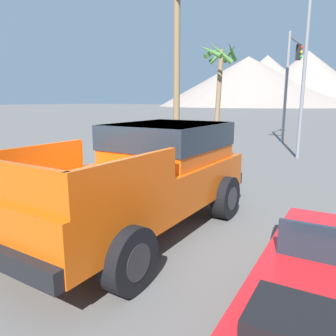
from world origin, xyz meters
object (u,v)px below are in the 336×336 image
at_px(traffic_light_main, 292,69).
at_px(street_lamp_post, 308,21).
at_px(palm_tree_short, 177,13).
at_px(palm_tree_tall, 219,65).
at_px(orange_pickup_truck, 149,171).

height_order(traffic_light_main, street_lamp_post, street_lamp_post).
xyz_separation_m(street_lamp_post, palm_tree_short, (-6.93, 2.09, 1.61)).
bearing_deg(palm_tree_tall, palm_tree_short, -87.40).
xyz_separation_m(orange_pickup_truck, traffic_light_main, (-0.73, 15.50, 3.01)).
height_order(orange_pickup_truck, street_lamp_post, street_lamp_post).
relative_size(street_lamp_post, palm_tree_short, 0.96).
height_order(street_lamp_post, palm_tree_short, palm_tree_short).
relative_size(palm_tree_tall, palm_tree_short, 0.68).
bearing_deg(traffic_light_main, street_lamp_post, -164.73).
bearing_deg(street_lamp_post, palm_tree_short, 163.23).
xyz_separation_m(orange_pickup_truck, palm_tree_tall, (-6.26, 18.03, 3.71)).
relative_size(orange_pickup_truck, palm_tree_short, 0.56).
distance_m(palm_tree_tall, palm_tree_short, 6.97).
xyz_separation_m(orange_pickup_truck, palm_tree_short, (-5.96, 11.38, 5.79)).
xyz_separation_m(traffic_light_main, palm_tree_short, (-5.23, -4.12, 2.78)).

